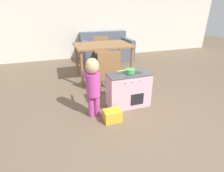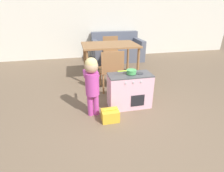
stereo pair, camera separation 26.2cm
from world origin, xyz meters
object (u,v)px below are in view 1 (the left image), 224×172
toy_pot (130,71)px  child_figure (93,81)px  couch (106,50)px  dining_table (103,49)px  play_kitchen (128,90)px  toy_basket (112,115)px  dining_chair_near (107,69)px  dining_chair_far (102,51)px

toy_pot → child_figure: 0.64m
couch → dining_table: bearing=-109.8°
dining_table → couch: couch is taller
toy_pot → play_kitchen: bearing=-177.9°
couch → toy_pot: bearing=-99.8°
toy_basket → dining_chair_near: (0.24, 1.00, 0.36)m
toy_basket → couch: size_ratio=0.17×
dining_table → couch: bearing=70.2°
toy_pot → couch: couch is taller
toy_pot → toy_basket: (-0.41, -0.34, -0.52)m
toy_basket → dining_chair_far: 2.63m
play_kitchen → child_figure: bearing=-168.3°
dining_chair_near → play_kitchen: bearing=-76.7°
play_kitchen → dining_chair_near: dining_chair_near is taller
dining_chair_near → child_figure: bearing=-120.1°
dining_chair_near → dining_chair_far: bearing=77.5°
toy_pot → dining_table: (-0.04, 1.39, 0.07)m
child_figure → couch: 3.23m
toy_pot → dining_table: dining_table is taller
child_figure → dining_chair_far: bearing=71.1°
child_figure → dining_chair_far: child_figure is taller
dining_table → dining_chair_far: bearing=75.1°
toy_pot → dining_table: 1.39m
play_kitchen → toy_pot: (0.01, 0.00, 0.33)m
dining_table → dining_chair_near: bearing=-99.9°
toy_basket → dining_table: (0.37, 1.73, 0.60)m
child_figure → couch: size_ratio=0.60×
child_figure → dining_table: (0.58, 1.52, 0.10)m
toy_pot → child_figure: size_ratio=0.33×
dining_table → toy_basket: bearing=-102.0°
toy_pot → dining_chair_near: dining_chair_near is taller
child_figure → dining_table: bearing=69.0°
play_kitchen → toy_basket: (-0.40, -0.34, -0.20)m
dining_chair_near → dining_table: bearing=80.1°
dining_chair_near → dining_chair_far: size_ratio=1.00×
child_figure → dining_chair_far: size_ratio=1.11×
dining_table → couch: 1.64m
toy_basket → dining_chair_near: size_ratio=0.31×
dining_table → dining_chair_far: (0.21, 0.81, -0.24)m
play_kitchen → child_figure: 0.69m
dining_chair_near → couch: (0.67, 2.23, -0.15)m
dining_table → child_figure: bearing=-111.0°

